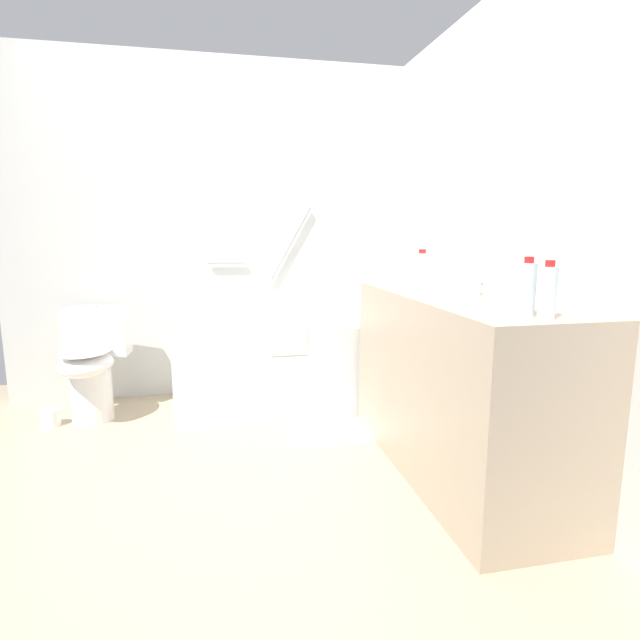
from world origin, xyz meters
The scene contains 16 objects.
ground_plane centered at (0.00, 0.00, 0.00)m, with size 3.68×3.68×0.00m, color tan.
wall_back_tiled centered at (0.00, 1.39, 1.17)m, with size 3.00×0.10×2.35m, color silver.
wall_right_mirror centered at (1.35, 0.00, 1.17)m, with size 0.10×3.08×2.35m, color silver.
bathtub centered at (0.43, 0.97, 0.31)m, with size 1.58×0.74×1.35m.
toilet centered at (-0.87, 0.97, 0.37)m, with size 0.40×0.57×0.70m.
vanity_counter centered at (1.03, -0.19, 0.44)m, with size 0.54×1.47×0.88m, color tan.
sink_basin centered at (1.00, -0.10, 0.90)m, with size 0.32×0.32×0.06m, color white.
sink_faucet centered at (1.19, -0.10, 0.90)m, with size 0.10×0.15×0.06m.
water_bottle_0 centered at (1.01, -0.83, 0.97)m, with size 0.06×0.06×0.20m.
water_bottle_1 centered at (0.98, -0.76, 0.97)m, with size 0.06×0.06×0.21m.
water_bottle_2 centered at (1.02, 0.24, 0.97)m, with size 0.07×0.07×0.20m.
drinking_glass_0 centered at (1.00, -0.67, 0.92)m, with size 0.06×0.06×0.10m, color white.
drinking_glass_1 centered at (1.03, -0.50, 0.92)m, with size 0.08×0.08×0.09m, color white.
drinking_glass_2 centered at (0.96, 0.16, 0.93)m, with size 0.06×0.06×0.10m, color white.
bath_mat centered at (0.58, 0.39, 0.01)m, with size 0.59×0.35×0.01m, color white.
toilet_paper_roll centered at (-1.10, 0.86, 0.05)m, with size 0.11×0.11×0.10m, color white.
Camera 1 is at (-0.11, -2.34, 1.17)m, focal length 28.24 mm.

